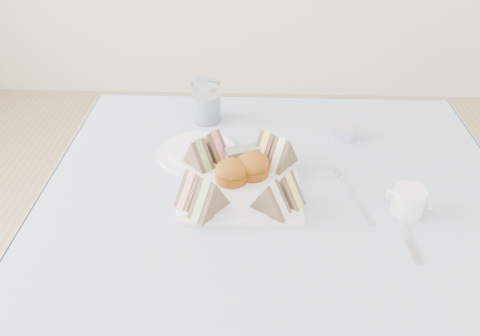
{
  "coord_description": "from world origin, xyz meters",
  "views": [
    {
      "loc": [
        -0.05,
        -0.73,
        1.38
      ],
      "look_at": [
        -0.08,
        0.08,
        0.8
      ],
      "focal_mm": 35.0,
      "sensor_mm": 36.0,
      "label": 1
    }
  ],
  "objects_px": {
    "water_glass": "(207,102)",
    "creamer_jug": "(408,201)",
    "serving_plate": "(240,184)",
    "table": "(270,324)"
  },
  "relations": [
    {
      "from": "table",
      "to": "water_glass",
      "type": "height_order",
      "value": "water_glass"
    },
    {
      "from": "water_glass",
      "to": "creamer_jug",
      "type": "xyz_separation_m",
      "value": [
        0.44,
        -0.36,
        -0.03
      ]
    },
    {
      "from": "water_glass",
      "to": "creamer_jug",
      "type": "bearing_deg",
      "value": -39.12
    },
    {
      "from": "table",
      "to": "water_glass",
      "type": "relative_size",
      "value": 8.27
    },
    {
      "from": "serving_plate",
      "to": "water_glass",
      "type": "height_order",
      "value": "water_glass"
    },
    {
      "from": "table",
      "to": "creamer_jug",
      "type": "bearing_deg",
      "value": 2.3
    },
    {
      "from": "serving_plate",
      "to": "creamer_jug",
      "type": "height_order",
      "value": "creamer_jug"
    },
    {
      "from": "water_glass",
      "to": "table",
      "type": "bearing_deg",
      "value": -64.29
    },
    {
      "from": "water_glass",
      "to": "creamer_jug",
      "type": "distance_m",
      "value": 0.57
    },
    {
      "from": "table",
      "to": "creamer_jug",
      "type": "relative_size",
      "value": 13.89
    }
  ]
}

